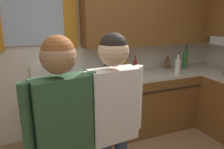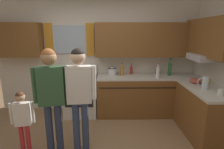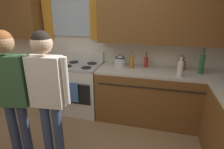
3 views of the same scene
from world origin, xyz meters
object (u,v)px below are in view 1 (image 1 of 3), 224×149
Objects in this scene: stove_oven at (64,114)px; adult_in_plaid at (113,113)px; bottle_squat_brown at (167,64)px; adult_holding_child at (63,127)px; bottle_sauce_red at (135,66)px; bottle_milk_white at (178,66)px; stovetop_kettle at (110,69)px; bottle_oil_amber at (125,68)px; bottle_wine_green at (185,60)px.

adult_in_plaid reaches higher than stove_oven.
bottle_squat_brown is at bearing 42.98° from adult_in_plaid.
adult_holding_child is (-0.20, -1.37, 0.56)m from stove_oven.
bottle_milk_white is (0.51, -0.36, 0.03)m from bottle_sauce_red.
bottle_milk_white is 0.19× the size of adult_in_plaid.
adult_in_plaid is (0.19, -1.29, 0.56)m from stove_oven.
bottle_squat_brown is 2.47m from adult_holding_child.
bottle_squat_brown reaches higher than stove_oven.
stovetop_kettle is at bearing 7.70° from stove_oven.
bottle_sauce_red is at bearing 56.54° from adult_in_plaid.
bottle_oil_amber is 0.18× the size of adult_in_plaid.
bottle_sauce_red reaches higher than stovetop_kettle.
bottle_sauce_red is (0.22, 0.12, -0.02)m from bottle_oil_amber.
adult_in_plaid is at bearing -137.02° from bottle_squat_brown.
bottle_squat_brown is 2.12m from adult_in_plaid.
bottle_wine_green is at bearing 34.69° from bottle_milk_white.
bottle_milk_white is 2.20m from adult_holding_child.
stove_oven is 1.07m from bottle_oil_amber.
bottle_sauce_red is at bearing 145.39° from bottle_milk_white.
bottle_oil_amber is at bearing 61.01° from adult_in_plaid.
stove_oven is 1.49m from adult_holding_child.
adult_in_plaid is at bearing -118.99° from bottle_oil_amber.
bottle_wine_green is at bearing -0.40° from bottle_oil_amber.
stovetop_kettle is (-0.44, -0.06, 0.00)m from bottle_sauce_red.
bottle_oil_amber reaches higher than bottle_sauce_red.
bottle_wine_green reaches higher than bottle_milk_white.
bottle_oil_amber is 1.04× the size of stovetop_kettle.
adult_holding_child is at bearing -131.45° from bottle_sauce_red.
bottle_wine_green is 1.26× the size of bottle_milk_white.
bottle_oil_amber reaches higher than stove_oven.
bottle_milk_white is 0.19× the size of adult_holding_child.
bottle_wine_green is 0.24× the size of adult_in_plaid.
adult_in_plaid is at bearing -81.57° from stove_oven.
adult_holding_child is 0.40m from adult_in_plaid.
bottle_milk_white is at bearing -102.44° from bottle_squat_brown.
stove_oven is 1.76m from bottle_milk_white.
adult_holding_child is at bearing -128.74° from bottle_oil_amber.
bottle_wine_green is at bearing 0.77° from stove_oven.
bottle_oil_amber is 0.18× the size of adult_holding_child.
bottle_oil_amber is (0.92, 0.03, 0.54)m from stove_oven.
stovetop_kettle is at bearing 164.05° from bottle_oil_amber.
bottle_oil_amber is at bearing 2.12° from stove_oven.
stovetop_kettle is at bearing -171.86° from bottle_sauce_red.
stovetop_kettle is 1.48m from adult_in_plaid.
stovetop_kettle is 1.73m from adult_holding_child.
adult_holding_child is (-0.91, -1.47, 0.03)m from stovetop_kettle.
bottle_oil_amber reaches higher than stovetop_kettle.
bottle_milk_white is 1.83m from adult_in_plaid.
stove_oven is 3.51× the size of bottle_milk_white.
bottle_milk_white is (1.66, -0.20, 0.55)m from stove_oven.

